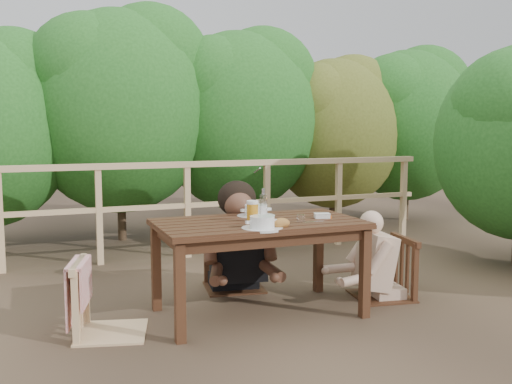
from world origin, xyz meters
name	(u,v)px	position (x,y,z in m)	size (l,w,h in m)	color
ground	(258,313)	(0.00, 0.00, 0.00)	(60.00, 60.00, 0.00)	brown
table	(259,268)	(0.00, 0.00, 0.34)	(1.47, 0.83, 0.68)	#351E10
chair_left	(110,264)	(-1.07, -0.03, 0.47)	(0.47, 0.47, 0.94)	tan
chair_far	(234,233)	(0.06, 0.70, 0.48)	(0.48, 0.48, 0.96)	#351E10
chair_right	(383,241)	(1.08, 0.02, 0.46)	(0.46, 0.46, 0.92)	#351E10
woman	(233,205)	(0.06, 0.72, 0.71)	(0.57, 0.71, 1.42)	black
diner_right	(386,226)	(1.11, 0.02, 0.58)	(0.47, 0.58, 1.17)	tan
railing	(187,210)	(0.00, 2.00, 0.51)	(5.60, 0.10, 1.01)	tan
hedge_row	(192,83)	(0.40, 3.20, 1.90)	(6.60, 1.60, 3.80)	#20541B
soup_near	(262,223)	(-0.09, -0.28, 0.73)	(0.28, 0.28, 0.09)	silver
soup_far	(256,211)	(0.07, 0.23, 0.73)	(0.29, 0.29, 0.10)	silver
bread_roll	(281,223)	(0.05, -0.28, 0.72)	(0.12, 0.09, 0.07)	#985D2B
beer_glass	(252,212)	(-0.06, -0.03, 0.76)	(0.09, 0.09, 0.17)	gold
bottle	(263,204)	(0.07, 0.09, 0.80)	(0.06, 0.06, 0.24)	white
tumbler	(301,219)	(0.25, -0.18, 0.72)	(0.06, 0.06, 0.07)	silver
butter_tub	(322,217)	(0.49, -0.06, 0.71)	(0.12, 0.08, 0.05)	white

